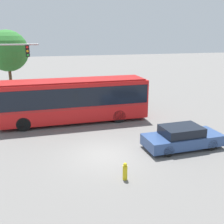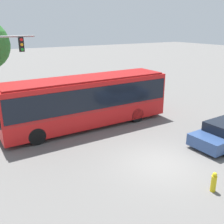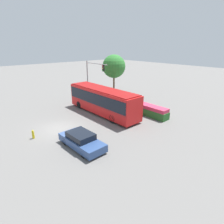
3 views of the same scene
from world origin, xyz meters
TOP-DOWN VIEW (x-y plane):
  - ground_plane at (0.00, 0.00)m, footprint 140.00×140.00m
  - city_bus at (-0.76, 6.48)m, footprint 11.10×2.64m
  - sedan_foreground at (4.70, -0.21)m, footprint 4.72×2.07m
  - flowering_hedge at (2.60, 10.41)m, footprint 7.17×1.29m
  - street_tree_left at (-5.74, 12.84)m, footprint 3.68×3.68m
  - fire_hydrant at (0.29, -2.78)m, footprint 0.22×0.22m

SIDE VIEW (x-z plane):
  - ground_plane at x=0.00m, z-range 0.00..0.00m
  - fire_hydrant at x=0.29m, z-range -0.02..0.84m
  - sedan_foreground at x=4.70m, z-range -0.03..1.32m
  - flowering_hedge at x=2.60m, z-range -0.01..1.32m
  - city_bus at x=-0.76m, z-range 0.22..3.49m
  - street_tree_left at x=-5.74m, z-range 1.60..8.52m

